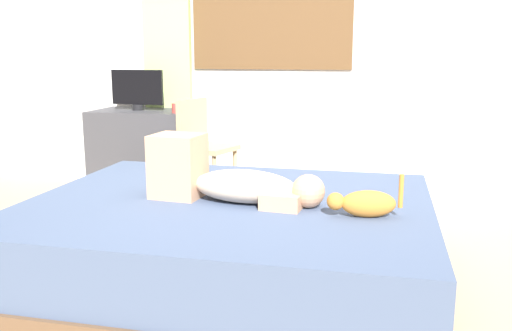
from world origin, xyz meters
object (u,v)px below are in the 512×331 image
(bed, at_px, (230,241))
(cat, at_px, (364,203))
(tv_monitor, at_px, (137,89))
(chair_by_desk, at_px, (202,142))
(desk, at_px, (147,152))
(cup, at_px, (177,108))
(person_lying, at_px, (227,179))

(bed, bearing_deg, cat, -12.68)
(tv_monitor, distance_m, chair_by_desk, 0.79)
(desk, bearing_deg, cat, -43.91)
(bed, bearing_deg, chair_by_desk, 113.45)
(cup, bearing_deg, chair_by_desk, -9.22)
(bed, bearing_deg, person_lying, -106.54)
(desk, height_order, cup, cup)
(cat, distance_m, cup, 2.41)
(bed, xyz_separation_m, desk, (-1.26, 1.74, 0.14))
(bed, distance_m, cat, 0.79)
(tv_monitor, bearing_deg, desk, 0.00)
(bed, bearing_deg, tv_monitor, 127.29)
(person_lying, height_order, cat, person_lying)
(cat, bearing_deg, cup, 132.67)
(desk, relative_size, chair_by_desk, 1.05)
(bed, distance_m, cup, 1.92)
(bed, height_order, person_lying, person_lying)
(person_lying, distance_m, desk, 2.17)
(desk, distance_m, chair_by_desk, 0.63)
(desk, xyz_separation_m, tv_monitor, (-0.06, -0.00, 0.55))
(cup, relative_size, chair_by_desk, 0.09)
(cat, height_order, desk, desk)
(cat, bearing_deg, desk, 136.09)
(tv_monitor, bearing_deg, chair_by_desk, -15.39)
(tv_monitor, relative_size, cup, 5.89)
(tv_monitor, bearing_deg, bed, -52.71)
(bed, height_order, tv_monitor, tv_monitor)
(cat, height_order, tv_monitor, tv_monitor)
(person_lying, relative_size, cup, 11.55)
(person_lying, xyz_separation_m, desk, (-1.26, 1.76, -0.21))
(person_lying, relative_size, chair_by_desk, 1.10)
(cat, distance_m, desk, 2.75)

